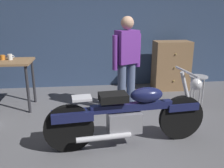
# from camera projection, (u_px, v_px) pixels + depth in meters

# --- Properties ---
(ground_plane) EXTENTS (12.00, 12.00, 0.00)m
(ground_plane) POSITION_uv_depth(u_px,v_px,m) (114.00, 144.00, 3.36)
(ground_plane) COLOR slate
(back_wall) EXTENTS (8.00, 0.12, 3.10)m
(back_wall) POSITION_uv_depth(u_px,v_px,m) (99.00, 20.00, 5.56)
(back_wall) COLOR #384C70
(back_wall) RESTS_ON ground_plane
(motorcycle) EXTENTS (2.19, 0.62, 1.00)m
(motorcycle) POSITION_uv_depth(u_px,v_px,m) (129.00, 114.00, 3.23)
(motorcycle) COLOR black
(motorcycle) RESTS_ON ground_plane
(person_standing) EXTENTS (0.52, 0.36, 1.67)m
(person_standing) POSITION_uv_depth(u_px,v_px,m) (127.00, 61.00, 4.23)
(person_standing) COLOR slate
(person_standing) RESTS_ON ground_plane
(shop_stool) EXTENTS (0.32, 0.32, 0.64)m
(shop_stool) POSITION_uv_depth(u_px,v_px,m) (198.00, 84.00, 4.37)
(shop_stool) COLOR #B2B2B7
(shop_stool) RESTS_ON ground_plane
(wooden_dresser) EXTENTS (0.80, 0.47, 1.10)m
(wooden_dresser) POSITION_uv_depth(u_px,v_px,m) (171.00, 66.00, 5.55)
(wooden_dresser) COLOR #99724C
(wooden_dresser) RESTS_ON ground_plane
(mug_orange_travel) EXTENTS (0.11, 0.08, 0.09)m
(mug_orange_travel) POSITION_uv_depth(u_px,v_px,m) (3.00, 57.00, 4.41)
(mug_orange_travel) COLOR orange
(mug_orange_travel) RESTS_ON workbench
(mug_white_ceramic) EXTENTS (0.12, 0.08, 0.10)m
(mug_white_ceramic) POSITION_uv_depth(u_px,v_px,m) (10.00, 57.00, 4.40)
(mug_white_ceramic) COLOR white
(mug_white_ceramic) RESTS_ON workbench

